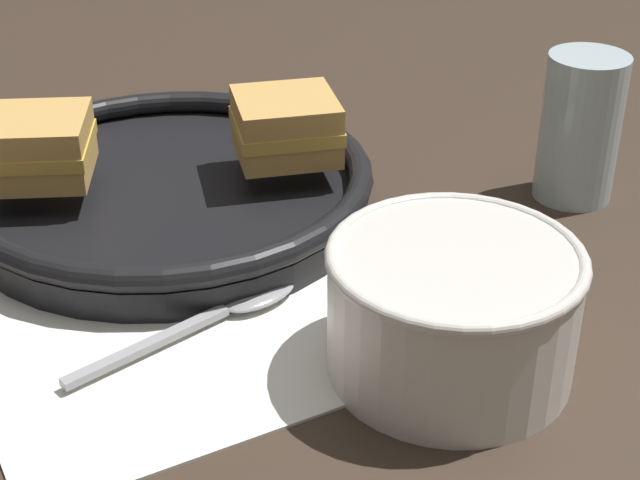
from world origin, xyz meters
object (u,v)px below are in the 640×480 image
object	(u,v)px
soup_bowl	(453,304)
spoon	(230,307)
skillet	(169,189)
sandwich_near_right	(37,147)
drinking_glass	(580,128)
sandwich_near_left	(286,126)

from	to	relation	value
soup_bowl	spoon	bearing A→B (deg)	140.57
soup_bowl	skillet	bearing A→B (deg)	116.80
soup_bowl	sandwich_near_right	size ratio (longest dim) A/B	1.62
spoon	sandwich_near_right	bearing A→B (deg)	98.74
skillet	drinking_glass	bearing A→B (deg)	-12.37
sandwich_near_right	drinking_glass	xyz separation A→B (m)	(0.40, -0.08, -0.01)
soup_bowl	spoon	distance (m)	0.15
skillet	sandwich_near_left	distance (m)	0.10
sandwich_near_right	sandwich_near_left	bearing A→B (deg)	-6.50
spoon	drinking_glass	bearing A→B (deg)	-7.92
sandwich_near_right	drinking_glass	size ratio (longest dim) A/B	0.79
skillet	sandwich_near_right	xyz separation A→B (m)	(-0.09, 0.01, 0.04)
skillet	drinking_glass	distance (m)	0.32
spoon	sandwich_near_left	size ratio (longest dim) A/B	1.97
spoon	drinking_glass	size ratio (longest dim) A/B	1.41
soup_bowl	sandwich_near_left	size ratio (longest dim) A/B	1.79
drinking_glass	soup_bowl	bearing A→B (deg)	-136.91
sandwich_near_right	drinking_glass	distance (m)	0.41
sandwich_near_left	soup_bowl	bearing A→B (deg)	-82.16
spoon	skillet	distance (m)	0.15
spoon	drinking_glass	world-z (taller)	drinking_glass
soup_bowl	sandwich_near_right	bearing A→B (deg)	130.11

